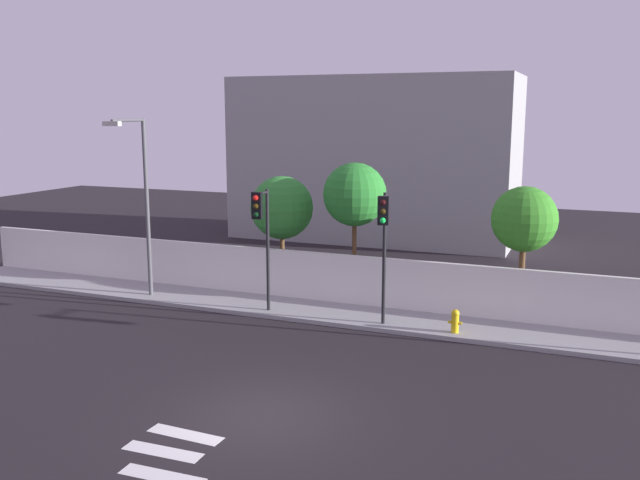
% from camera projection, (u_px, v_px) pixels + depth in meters
% --- Properties ---
extents(ground_plane, '(80.00, 80.00, 0.00)m').
position_uv_depth(ground_plane, '(263.00, 415.00, 16.34)').
color(ground_plane, black).
extents(sidewalk, '(36.00, 2.40, 0.15)m').
position_uv_depth(sidewalk, '(370.00, 318.00, 23.80)').
color(sidewalk, gray).
rests_on(sidewalk, ground).
extents(perimeter_wall, '(36.00, 0.18, 1.80)m').
position_uv_depth(perimeter_wall, '(381.00, 282.00, 24.80)').
color(perimeter_wall, white).
rests_on(perimeter_wall, sidewalk).
extents(traffic_light_center, '(0.47, 1.22, 4.38)m').
position_uv_depth(traffic_light_center, '(384.00, 231.00, 21.83)').
color(traffic_light_center, black).
rests_on(traffic_light_center, sidewalk).
extents(traffic_light_right, '(0.36, 1.22, 4.32)m').
position_uv_depth(traffic_light_right, '(262.00, 225.00, 23.43)').
color(traffic_light_right, black).
rests_on(traffic_light_right, sidewalk).
extents(street_lamp_curbside, '(0.63, 2.31, 6.69)m').
position_uv_depth(street_lamp_curbside, '(142.00, 192.00, 25.55)').
color(street_lamp_curbside, '#4C4C51').
rests_on(street_lamp_curbside, sidewalk).
extents(fire_hydrant, '(0.44, 0.26, 0.76)m').
position_uv_depth(fire_hydrant, '(455.00, 320.00, 21.93)').
color(fire_hydrant, gold).
rests_on(fire_hydrant, sidewalk).
extents(roadside_tree_leftmost, '(2.50, 2.50, 4.61)m').
position_uv_depth(roadside_tree_leftmost, '(282.00, 208.00, 27.25)').
color(roadside_tree_leftmost, brown).
rests_on(roadside_tree_leftmost, ground).
extents(roadside_tree_midleft, '(2.41, 2.41, 5.22)m').
position_uv_depth(roadside_tree_midleft, '(355.00, 195.00, 26.01)').
color(roadside_tree_midleft, brown).
rests_on(roadside_tree_midleft, ground).
extents(roadside_tree_midright, '(2.28, 2.28, 4.58)m').
position_uv_depth(roadside_tree_midright, '(524.00, 220.00, 23.82)').
color(roadside_tree_midright, brown).
rests_on(roadside_tree_midright, ground).
extents(low_building_distant, '(15.55, 6.00, 9.00)m').
position_uv_depth(low_building_distant, '(374.00, 159.00, 38.69)').
color(low_building_distant, '#969696').
rests_on(low_building_distant, ground).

